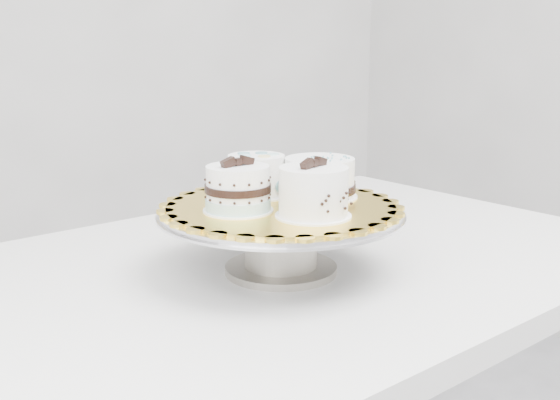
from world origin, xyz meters
TOP-DOWN VIEW (x-y plane):
  - table at (0.12, 0.20)m, footprint 1.36×0.96m
  - cake_stand at (0.07, 0.15)m, footprint 0.41×0.41m
  - cake_board at (0.07, 0.15)m, footprint 0.39×0.39m
  - cake_swirl at (0.06, 0.06)m, footprint 0.13×0.13m
  - cake_banded at (-0.01, 0.16)m, footprint 0.11×0.11m
  - cake_dots at (0.07, 0.23)m, footprint 0.12×0.12m
  - cake_ribbon at (0.15, 0.16)m, footprint 0.14×0.14m

SIDE VIEW (x-z plane):
  - table at x=0.12m, z-range 0.31..1.06m
  - cake_stand at x=0.07m, z-range 0.77..0.88m
  - cake_board at x=0.07m, z-range 0.86..0.87m
  - cake_ribbon at x=0.15m, z-range 0.86..0.93m
  - cake_banded at x=-0.01m, z-range 0.85..0.95m
  - cake_dots at x=0.07m, z-range 0.87..0.94m
  - cake_swirl at x=0.06m, z-range 0.86..0.95m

